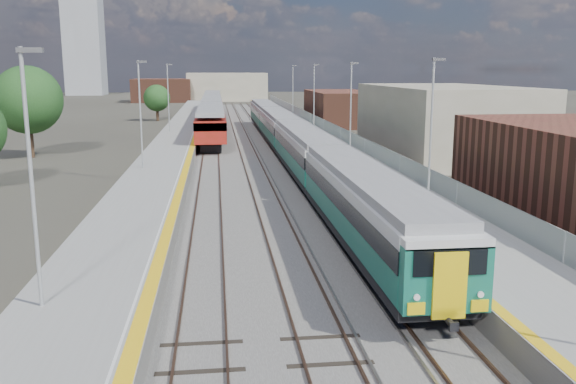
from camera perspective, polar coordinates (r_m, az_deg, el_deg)
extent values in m
plane|color=#47443A|center=(60.51, -1.98, 3.90)|extent=(320.00, 320.00, 0.00)
cube|color=#565451|center=(62.84, -4.22, 4.18)|extent=(10.50, 155.00, 0.06)
cube|color=#4C3323|center=(65.51, -1.66, 4.57)|extent=(0.07, 160.00, 0.14)
cube|color=#4C3323|center=(65.65, -0.41, 4.59)|extent=(0.07, 160.00, 0.14)
cube|color=#4C3323|center=(65.29, -4.73, 4.52)|extent=(0.07, 160.00, 0.14)
cube|color=#4C3323|center=(65.36, -3.47, 4.54)|extent=(0.07, 160.00, 0.14)
cube|color=#4C3323|center=(65.27, -7.81, 4.45)|extent=(0.07, 160.00, 0.14)
cube|color=#4C3323|center=(65.26, -6.54, 4.48)|extent=(0.07, 160.00, 0.14)
cube|color=gray|center=(65.48, -1.95, 4.56)|extent=(0.08, 160.00, 0.10)
cube|color=gray|center=(65.38, -3.18, 4.54)|extent=(0.08, 160.00, 0.10)
cube|color=slate|center=(63.55, 2.57, 4.71)|extent=(4.70, 155.00, 1.00)
cube|color=gray|center=(63.49, 2.57, 5.16)|extent=(4.70, 155.00, 0.03)
cube|color=yellow|center=(63.19, 0.68, 5.16)|extent=(0.40, 155.00, 0.01)
cube|color=gray|center=(63.82, 4.54, 5.71)|extent=(0.06, 155.00, 1.20)
cylinder|color=#9EA0A3|center=(33.96, 13.24, 5.82)|extent=(0.12, 0.12, 7.50)
cube|color=#4C4C4F|center=(33.91, 13.93, 11.96)|extent=(0.70, 0.18, 0.14)
cylinder|color=#9EA0A3|center=(53.15, 5.89, 7.97)|extent=(0.12, 0.12, 7.50)
cube|color=#4C4C4F|center=(53.11, 6.24, 11.90)|extent=(0.70, 0.18, 0.14)
cylinder|color=#9EA0A3|center=(72.78, 2.45, 8.93)|extent=(0.12, 0.12, 7.50)
cube|color=#4C4C4F|center=(72.75, 2.67, 11.81)|extent=(0.70, 0.18, 0.14)
cylinder|color=#9EA0A3|center=(92.56, 0.46, 9.47)|extent=(0.12, 0.12, 7.50)
cube|color=#4C4C4F|center=(92.54, 0.62, 11.73)|extent=(0.70, 0.18, 0.14)
cube|color=slate|center=(62.86, -10.45, 4.46)|extent=(4.30, 155.00, 1.00)
cube|color=gray|center=(62.81, -10.46, 4.92)|extent=(4.30, 155.00, 0.03)
cube|color=yellow|center=(62.71, -8.73, 4.98)|extent=(0.45, 155.00, 0.01)
cube|color=silver|center=(62.72, -9.05, 4.97)|extent=(0.08, 155.00, 0.01)
cylinder|color=#9EA0A3|center=(18.82, -22.87, 0.92)|extent=(0.12, 0.12, 7.50)
cube|color=#4C4C4F|center=(18.49, -23.00, 12.13)|extent=(0.70, 0.18, 0.14)
cylinder|color=#9EA0A3|center=(44.22, -13.64, 7.03)|extent=(0.12, 0.12, 7.50)
cube|color=#4C4C4F|center=(44.08, -13.53, 11.77)|extent=(0.70, 0.18, 0.14)
cylinder|color=#9EA0A3|center=(70.06, -11.14, 8.64)|extent=(0.12, 0.12, 7.50)
cube|color=#4C4C4F|center=(69.97, -11.05, 11.63)|extent=(0.70, 0.18, 0.14)
cube|color=gray|center=(58.84, 14.25, 6.48)|extent=(11.00, 22.00, 6.40)
cube|color=brown|center=(89.77, 4.88, 7.86)|extent=(8.00, 18.00, 4.80)
cube|color=gray|center=(159.88, -5.73, 9.78)|extent=(20.00, 14.00, 7.00)
cube|color=brown|center=(155.42, -11.68, 9.30)|extent=(14.00, 12.00, 5.60)
cube|color=gray|center=(204.13, -18.60, 14.23)|extent=(11.00, 11.00, 40.00)
cube|color=black|center=(27.10, 7.27, -3.82)|extent=(2.55, 18.30, 0.43)
cube|color=#126151|center=(26.91, 7.31, -2.28)|extent=(2.65, 18.30, 1.07)
cube|color=black|center=(26.73, 7.36, -0.52)|extent=(2.70, 18.30, 0.73)
cube|color=silver|center=(26.62, 7.39, 0.70)|extent=(2.65, 18.30, 0.45)
cube|color=gray|center=(26.55, 7.41, 1.54)|extent=(2.35, 18.30, 0.38)
cube|color=black|center=(45.18, 1.56, 2.39)|extent=(2.55, 18.30, 0.43)
cube|color=#126151|center=(45.07, 1.57, 3.34)|extent=(2.65, 18.30, 1.07)
cube|color=black|center=(44.96, 1.57, 4.40)|extent=(2.70, 18.30, 0.73)
cube|color=silver|center=(44.89, 1.58, 5.14)|extent=(2.65, 18.30, 0.45)
cube|color=gray|center=(44.85, 1.58, 5.64)|extent=(2.35, 18.30, 0.38)
cube|color=black|center=(63.67, -0.87, 5.03)|extent=(2.55, 18.30, 0.43)
cube|color=#126151|center=(63.59, -0.87, 5.70)|extent=(2.65, 18.30, 1.07)
cube|color=black|center=(63.52, -0.87, 6.46)|extent=(2.70, 18.30, 0.73)
cube|color=silver|center=(63.47, -0.88, 6.98)|extent=(2.65, 18.30, 0.45)
cube|color=gray|center=(63.44, -0.88, 7.34)|extent=(2.35, 18.30, 0.38)
cube|color=black|center=(82.30, -2.21, 6.47)|extent=(2.55, 18.30, 0.43)
cube|color=#126151|center=(82.24, -2.22, 6.99)|extent=(2.65, 18.30, 1.07)
cube|color=black|center=(82.18, -2.22, 7.58)|extent=(2.70, 18.30, 0.73)
cube|color=silver|center=(82.15, -2.22, 7.98)|extent=(2.65, 18.30, 0.45)
cube|color=gray|center=(82.12, -2.23, 8.26)|extent=(2.35, 18.30, 0.38)
cube|color=#126151|center=(18.20, 14.52, -7.84)|extent=(2.63, 0.56, 1.97)
cube|color=black|center=(17.77, 14.94, -6.42)|extent=(2.16, 0.06, 0.75)
cube|color=yellow|center=(17.93, 14.90, -8.48)|extent=(0.99, 0.09, 1.97)
cube|color=black|center=(66.52, -7.18, 4.93)|extent=(2.03, 17.24, 0.70)
cube|color=maroon|center=(66.35, -7.22, 6.38)|extent=(2.99, 20.29, 2.14)
cube|color=black|center=(66.31, -7.23, 6.84)|extent=(3.05, 20.29, 0.75)
cube|color=gray|center=(66.23, -7.25, 7.76)|extent=(2.67, 20.29, 0.43)
cube|color=black|center=(87.21, -7.10, 6.46)|extent=(2.03, 17.24, 0.70)
cube|color=maroon|center=(87.08, -7.13, 7.56)|extent=(2.99, 20.29, 2.14)
cube|color=black|center=(87.05, -7.14, 7.91)|extent=(3.05, 20.29, 0.75)
cube|color=gray|center=(86.99, -7.15, 8.61)|extent=(2.67, 20.29, 0.43)
cube|color=black|center=(107.93, -7.05, 7.39)|extent=(2.03, 17.24, 0.70)
cube|color=maroon|center=(107.83, -7.07, 8.29)|extent=(2.99, 20.29, 2.14)
cube|color=black|center=(107.80, -7.08, 8.57)|extent=(3.05, 20.29, 0.75)
cube|color=gray|center=(107.76, -7.09, 9.14)|extent=(2.67, 20.29, 0.43)
cylinder|color=#382619|center=(60.20, -22.89, 4.35)|extent=(0.44, 0.44, 2.89)
sphere|color=#1C3C17|center=(59.91, -23.17, 7.93)|extent=(6.09, 6.09, 6.09)
cylinder|color=#382619|center=(97.98, -12.11, 7.11)|extent=(0.44, 0.44, 1.95)
sphere|color=#1C3C17|center=(97.84, -12.18, 8.59)|extent=(4.12, 4.12, 4.12)
cylinder|color=#382619|center=(80.49, 12.62, 6.17)|extent=(0.44, 0.44, 1.87)
sphere|color=#1C3C17|center=(80.31, 12.70, 7.91)|extent=(3.96, 3.96, 3.96)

